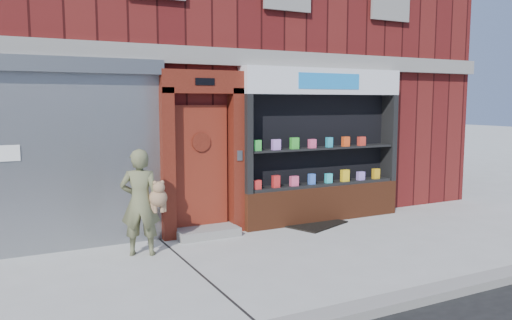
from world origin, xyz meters
TOP-DOWN VIEW (x-y plane):
  - ground at (0.00, 0.00)m, footprint 80.00×80.00m
  - curb at (0.00, -2.15)m, footprint 60.00×0.30m
  - building at (-0.00, 5.99)m, footprint 12.00×8.16m
  - shutter_bay at (-3.00, 1.93)m, footprint 3.10×0.30m
  - red_door_bay at (-0.75, 1.86)m, footprint 1.52×0.58m
  - pharmacy_bay at (1.75, 1.81)m, footprint 3.50×0.41m
  - woman at (-2.03, 1.16)m, footprint 0.76×0.60m
  - doormat at (1.42, 1.55)m, footprint 1.36×1.17m

SIDE VIEW (x-z plane):
  - ground at x=0.00m, z-range 0.00..0.00m
  - doormat at x=1.42m, z-range 0.00..0.03m
  - curb at x=0.00m, z-range 0.00..0.12m
  - woman at x=-2.03m, z-range 0.01..1.66m
  - pharmacy_bay at x=1.75m, z-range -0.13..2.87m
  - red_door_bay at x=-0.75m, z-range 0.01..2.91m
  - shutter_bay at x=-3.00m, z-range 0.20..3.24m
  - building at x=0.00m, z-range 0.00..8.00m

